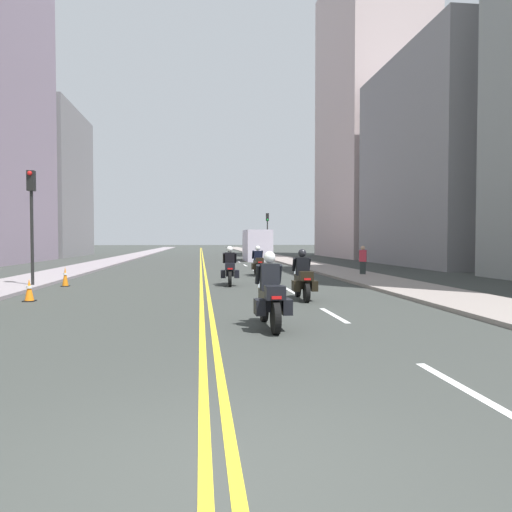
# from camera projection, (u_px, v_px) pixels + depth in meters

# --- Properties ---
(ground_plane) EXTENTS (264.00, 264.00, 0.00)m
(ground_plane) POSITION_uv_depth(u_px,v_px,m) (202.00, 258.00, 51.48)
(ground_plane) COLOR #333734
(sidewalk_left) EXTENTS (2.92, 144.00, 0.12)m
(sidewalk_left) POSITION_uv_depth(u_px,v_px,m) (127.00, 257.00, 50.58)
(sidewalk_left) COLOR gray
(sidewalk_left) RESTS_ON ground
(sidewalk_right) EXTENTS (2.92, 144.00, 0.12)m
(sidewalk_right) POSITION_uv_depth(u_px,v_px,m) (274.00, 257.00, 52.39)
(sidewalk_right) COLOR gray
(sidewalk_right) RESTS_ON ground
(centreline_yellow_inner) EXTENTS (0.12, 132.00, 0.01)m
(centreline_yellow_inner) POSITION_uv_depth(u_px,v_px,m) (201.00, 258.00, 51.47)
(centreline_yellow_inner) COLOR yellow
(centreline_yellow_inner) RESTS_ON ground
(centreline_yellow_outer) EXTENTS (0.12, 132.00, 0.01)m
(centreline_yellow_outer) POSITION_uv_depth(u_px,v_px,m) (203.00, 258.00, 51.50)
(centreline_yellow_outer) COLOR yellow
(centreline_yellow_outer) RESTS_ON ground
(lane_dashes_white) EXTENTS (0.14, 56.40, 0.01)m
(lane_dashes_white) POSITION_uv_depth(u_px,v_px,m) (249.00, 268.00, 32.99)
(lane_dashes_white) COLOR silver
(lane_dashes_white) RESTS_ON ground
(building_right_1) EXTENTS (8.89, 15.84, 15.64)m
(building_right_1) POSITION_uv_depth(u_px,v_px,m) (450.00, 162.00, 36.34)
(building_right_1) COLOR gray
(building_right_1) RESTS_ON ground
(building_left_2) EXTENTS (6.56, 14.79, 17.04)m
(building_left_2) POSITION_uv_depth(u_px,v_px,m) (51.00, 183.00, 56.18)
(building_left_2) COLOR slate
(building_left_2) RESTS_ON ground
(building_right_2) EXTENTS (8.81, 15.66, 31.41)m
(building_right_2) POSITION_uv_depth(u_px,v_px,m) (370.00, 115.00, 53.17)
(building_right_2) COLOR #C3ADAC
(building_right_2) RESTS_ON ground
(motorcycle_0) EXTENTS (0.77, 2.25, 1.66)m
(motorcycle_0) POSITION_uv_depth(u_px,v_px,m) (270.00, 298.00, 10.32)
(motorcycle_0) COLOR black
(motorcycle_0) RESTS_ON ground
(motorcycle_1) EXTENTS (0.77, 2.09, 1.62)m
(motorcycle_1) POSITION_uv_depth(u_px,v_px,m) (303.00, 280.00, 15.22)
(motorcycle_1) COLOR black
(motorcycle_1) RESTS_ON ground
(motorcycle_2) EXTENTS (0.78, 2.16, 1.65)m
(motorcycle_2) POSITION_uv_depth(u_px,v_px,m) (230.00, 270.00, 20.12)
(motorcycle_2) COLOR black
(motorcycle_2) RESTS_ON ground
(motorcycle_3) EXTENTS (0.77, 2.25, 1.59)m
(motorcycle_3) POSITION_uv_depth(u_px,v_px,m) (258.00, 263.00, 25.52)
(motorcycle_3) COLOR black
(motorcycle_3) RESTS_ON ground
(traffic_cone_0) EXTENTS (0.30, 0.30, 0.81)m
(traffic_cone_0) POSITION_uv_depth(u_px,v_px,m) (65.00, 277.00, 19.65)
(traffic_cone_0) COLOR black
(traffic_cone_0) RESTS_ON ground
(traffic_cone_1) EXTENTS (0.34, 0.34, 0.70)m
(traffic_cone_1) POSITION_uv_depth(u_px,v_px,m) (29.00, 290.00, 14.87)
(traffic_cone_1) COLOR black
(traffic_cone_1) RESTS_ON ground
(traffic_light_near) EXTENTS (0.28, 0.38, 4.64)m
(traffic_light_near) POSITION_uv_depth(u_px,v_px,m) (31.00, 207.00, 19.00)
(traffic_light_near) COLOR black
(traffic_light_near) RESTS_ON ground
(traffic_light_far) EXTENTS (0.28, 0.38, 4.69)m
(traffic_light_far) POSITION_uv_depth(u_px,v_px,m) (267.00, 227.00, 49.92)
(traffic_light_far) COLOR black
(traffic_light_far) RESTS_ON ground
(pedestrian_1) EXTENTS (0.42, 0.36, 1.61)m
(pedestrian_1) POSITION_uv_depth(u_px,v_px,m) (363.00, 261.00, 25.15)
(pedestrian_1) COLOR #252C2C
(pedestrian_1) RESTS_ON ground
(parked_truck) EXTENTS (2.20, 6.50, 2.80)m
(parked_truck) POSITION_uv_depth(u_px,v_px,m) (256.00, 247.00, 44.34)
(parked_truck) COLOR beige
(parked_truck) RESTS_ON ground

